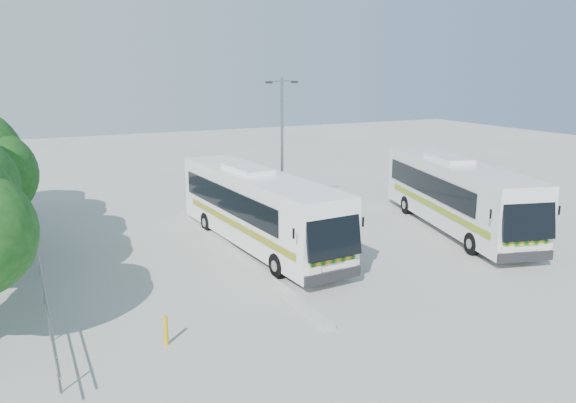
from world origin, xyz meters
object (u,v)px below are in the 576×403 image
coach_main (258,207)px  coach_adjacent (456,193)px  bollard (166,330)px  lamppost (282,143)px

coach_main → coach_adjacent: bearing=-13.6°
coach_main → bollard: size_ratio=13.48×
coach_adjacent → lamppost: (-6.84, 5.48, 2.23)m
coach_adjacent → lamppost: size_ratio=1.66×
coach_main → bollard: coach_main is taller
coach_main → bollard: bearing=-133.5°
coach_adjacent → lamppost: lamppost is taller
coach_main → lamppost: bearing=47.8°
lamppost → bollard: bearing=-132.2°
lamppost → coach_main: bearing=-131.3°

